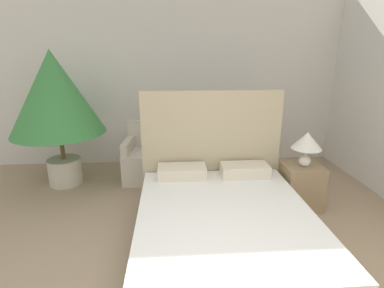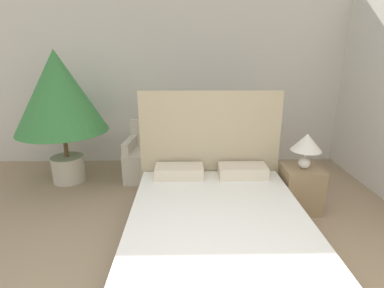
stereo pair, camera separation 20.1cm
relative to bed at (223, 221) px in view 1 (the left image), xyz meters
The scene contains 8 objects.
wall_back 2.80m from the bed, 95.49° to the left, with size 10.00×0.06×2.90m.
bed is the anchor object (origin of this frame).
armchair_near_window_left 1.94m from the bed, 117.44° to the left, with size 0.67×0.67×0.87m.
armchair_near_window_right 1.72m from the bed, 88.84° to the left, with size 0.66×0.66×0.87m.
potted_palm 2.85m from the bed, 141.66° to the left, with size 1.28×1.28×1.93m.
nightstand 1.31m from the bed, 32.59° to the left, with size 0.45×0.41×0.56m.
table_lamp 1.44m from the bed, 32.19° to the left, with size 0.36×0.36×0.43m.
side_table 1.75m from the bed, 104.29° to the left, with size 0.37×0.37×0.51m.
Camera 1 is at (-0.26, -1.32, 1.91)m, focal length 28.00 mm.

